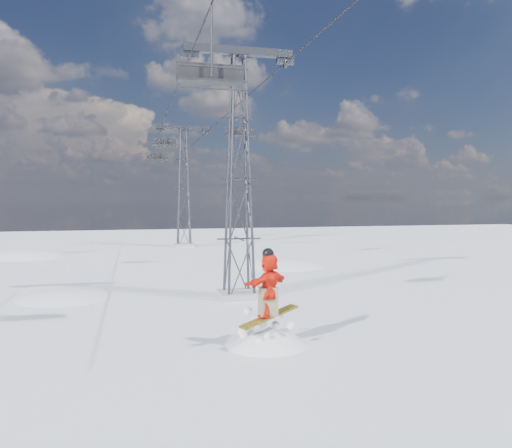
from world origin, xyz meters
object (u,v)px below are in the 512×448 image
object	(u,v)px
lift_tower_near	(239,179)
lift_tower_far	(184,189)
snowboarder_jump	(267,394)
lift_chair_near	(211,75)

from	to	relation	value
lift_tower_near	lift_tower_far	xyz separation A→B (m)	(0.00, 25.00, 0.00)
lift_tower_near	lift_tower_far	bearing A→B (deg)	90.00
snowboarder_jump	lift_chair_near	world-z (taller)	lift_chair_near
snowboarder_jump	lift_chair_near	bearing A→B (deg)	138.86
lift_tower_far	snowboarder_jump	distance (m)	33.16
lift_tower_near	snowboarder_jump	world-z (taller)	lift_tower_near
lift_tower_near	snowboarder_jump	bearing A→B (deg)	-95.31
lift_tower_far	lift_tower_near	bearing A→B (deg)	-90.00
lift_tower_near	lift_tower_far	distance (m)	25.00
lift_chair_near	lift_tower_near	bearing A→B (deg)	70.09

